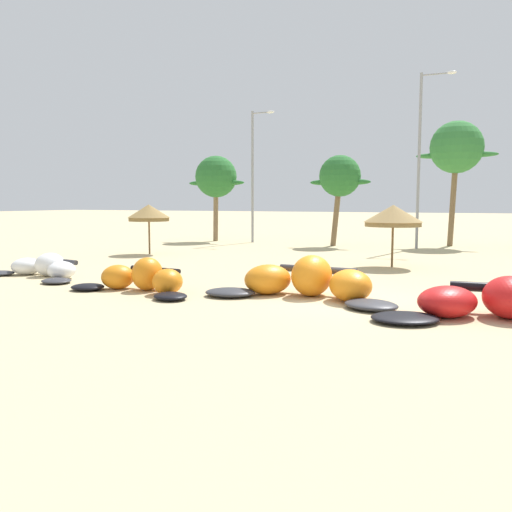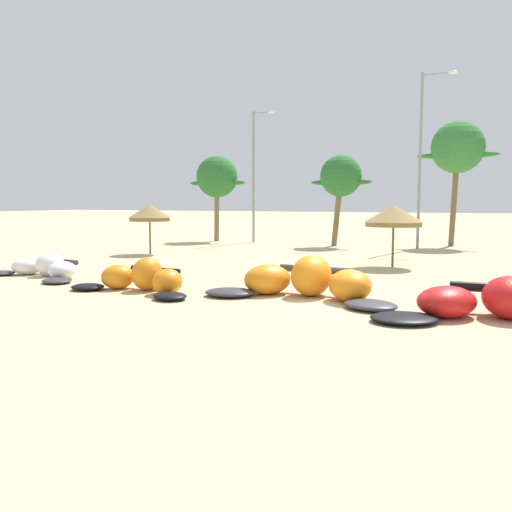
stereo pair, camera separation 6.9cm
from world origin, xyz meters
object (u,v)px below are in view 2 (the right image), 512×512
object	(u,v)px
kite_left	(142,279)
palm_left_of_gap	(458,148)
beach_umbrella_middle	(394,216)
palm_left	(341,177)
lamppost_west_center	(423,152)
palm_leftmost	(217,178)
kite_far_left	(44,268)
kite_left_of_center	(307,282)
beach_umbrella_near_van	(150,213)
kite_center	(512,305)
lamppost_west	(255,170)

from	to	relation	value
kite_left	palm_left_of_gap	size ratio (longest dim) A/B	0.60
beach_umbrella_middle	palm_left	xyz separation A→B (m)	(-5.27, 10.30, 2.23)
kite_left	beach_umbrella_middle	world-z (taller)	beach_umbrella_middle
kite_left	palm_left_of_gap	distance (m)	25.47
beach_umbrella_middle	lamppost_west_center	size ratio (longest dim) A/B	0.26
beach_umbrella_middle	palm_leftmost	size ratio (longest dim) A/B	0.44
palm_left_of_gap	lamppost_west_center	xyz separation A→B (m)	(-1.82, -2.94, -0.43)
palm_left	lamppost_west_center	xyz separation A→B (m)	(5.17, 0.05, 1.43)
kite_far_left	palm_left	bearing A→B (deg)	70.50
kite_left_of_center	beach_umbrella_near_van	distance (m)	15.83
beach_umbrella_near_van	beach_umbrella_middle	xyz separation A→B (m)	(13.59, -0.53, -0.00)
beach_umbrella_middle	palm_left	bearing A→B (deg)	117.12
lamppost_west_center	palm_left	bearing A→B (deg)	-179.46
kite_far_left	kite_left	bearing A→B (deg)	-12.94
palm_leftmost	lamppost_west_center	distance (m)	14.86
kite_far_left	kite_left_of_center	bearing A→B (deg)	-0.71
kite_left	beach_umbrella_near_van	distance (m)	12.96
kite_far_left	beach_umbrella_near_van	world-z (taller)	beach_umbrella_near_van
kite_left	lamppost_west_center	size ratio (longest dim) A/B	0.45
beach_umbrella_middle	palm_leftmost	xyz separation A→B (m)	(-14.90, 10.99, 2.40)
kite_left	lamppost_west_center	world-z (taller)	lamppost_west_center
palm_left_of_gap	lamppost_west_center	size ratio (longest dim) A/B	0.76
palm_left	palm_left_of_gap	distance (m)	7.83
palm_left	kite_left	bearing A→B (deg)	-93.18
kite_far_left	lamppost_west_center	size ratio (longest dim) A/B	0.47
beach_umbrella_middle	palm_left	distance (m)	11.78
kite_far_left	kite_center	world-z (taller)	kite_center
kite_far_left	kite_left	distance (m)	5.78
kite_left	beach_umbrella_middle	size ratio (longest dim) A/B	1.73
palm_leftmost	lamppost_west_center	size ratio (longest dim) A/B	0.59
beach_umbrella_near_van	lamppost_west	distance (m)	10.91
beach_umbrella_near_van	kite_left	bearing A→B (deg)	-55.93
palm_left	kite_center	bearing A→B (deg)	-63.89
kite_left_of_center	beach_umbrella_near_van	world-z (taller)	beach_umbrella_near_van
kite_left	kite_center	distance (m)	11.07
kite_center	lamppost_west	world-z (taller)	lamppost_west
kite_left_of_center	palm_left_of_gap	bearing A→B (deg)	82.94
palm_leftmost	beach_umbrella_near_van	bearing A→B (deg)	-82.85
palm_leftmost	kite_far_left	bearing A→B (deg)	-81.76
palm_left_of_gap	lamppost_west_center	world-z (taller)	lamppost_west_center
kite_far_left	beach_umbrella_middle	distance (m)	15.04
kite_left_of_center	lamppost_west_center	size ratio (longest dim) A/B	0.59
kite_left	beach_umbrella_middle	distance (m)	12.10
palm_left	kite_far_left	bearing A→B (deg)	-109.50
kite_far_left	lamppost_west_center	xyz separation A→B (m)	(11.93, 19.14, 5.64)
kite_left	kite_far_left	bearing A→B (deg)	167.06
palm_left	palm_left_of_gap	size ratio (longest dim) A/B	0.73
kite_far_left	kite_center	bearing A→B (deg)	-4.08
beach_umbrella_near_van	palm_leftmost	bearing A→B (deg)	97.15
palm_left	lamppost_west	xyz separation A→B (m)	(-6.46, 0.59, 0.65)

